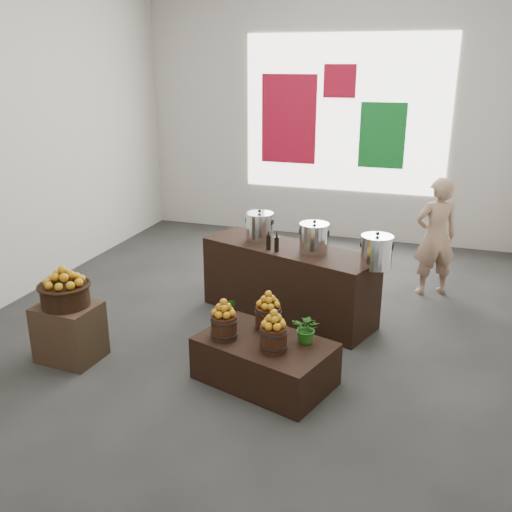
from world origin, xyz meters
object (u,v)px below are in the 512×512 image
(stock_pot_left, at_px, (259,228))
(stock_pot_right, at_px, (376,252))
(display_table, at_px, (265,361))
(stock_pot_center, at_px, (314,239))
(counter, at_px, (288,282))
(crate, at_px, (70,332))
(shopper, at_px, (435,237))
(wicker_basket, at_px, (65,295))

(stock_pot_left, height_order, stock_pot_right, same)
(display_table, relative_size, stock_pot_center, 3.82)
(counter, distance_m, stock_pot_left, 0.70)
(stock_pot_left, bearing_deg, crate, -127.55)
(display_table, height_order, shopper, shopper)
(counter, bearing_deg, stock_pot_center, -0.00)
(stock_pot_right, bearing_deg, stock_pot_left, 161.05)
(wicker_basket, height_order, stock_pot_center, stock_pot_center)
(display_table, relative_size, stock_pot_right, 3.82)
(wicker_basket, xyz_separation_m, stock_pot_left, (1.38, 1.79, 0.30))
(crate, xyz_separation_m, stock_pot_left, (1.38, 1.79, 0.70))
(stock_pot_left, bearing_deg, shopper, 28.82)
(crate, height_order, display_table, crate)
(wicker_basket, xyz_separation_m, counter, (1.77, 1.66, -0.26))
(crate, relative_size, shopper, 0.38)
(stock_pot_left, height_order, stock_pot_center, same)
(stock_pot_right, relative_size, shopper, 0.21)
(wicker_basket, height_order, stock_pot_left, stock_pot_left)
(stock_pot_right, bearing_deg, counter, 161.05)
(crate, relative_size, wicker_basket, 1.25)
(counter, height_order, shopper, shopper)
(stock_pot_center, bearing_deg, shopper, 46.41)
(stock_pot_center, distance_m, shopper, 1.82)
(wicker_basket, bearing_deg, display_table, 5.69)
(wicker_basket, distance_m, display_table, 2.01)
(counter, distance_m, stock_pot_right, 1.20)
(wicker_basket, height_order, display_table, wicker_basket)
(shopper, bearing_deg, crate, 15.64)
(wicker_basket, relative_size, shopper, 0.31)
(counter, height_order, stock_pot_center, stock_pot_center)
(stock_pot_left, relative_size, shopper, 0.21)
(wicker_basket, bearing_deg, stock_pot_left, 52.45)
(wicker_basket, relative_size, display_table, 0.38)
(display_table, xyz_separation_m, stock_pot_left, (-0.57, 1.60, 0.78))
(crate, height_order, stock_pot_right, stock_pot_right)
(wicker_basket, distance_m, stock_pot_left, 2.28)
(display_table, height_order, stock_pot_left, stock_pot_left)
(crate, xyz_separation_m, display_table, (1.95, 0.19, -0.08))
(crate, relative_size, display_table, 0.48)
(stock_pot_center, bearing_deg, wicker_basket, -143.14)
(display_table, xyz_separation_m, counter, (-0.18, 1.46, 0.21))
(crate, bearing_deg, stock_pot_right, 25.42)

